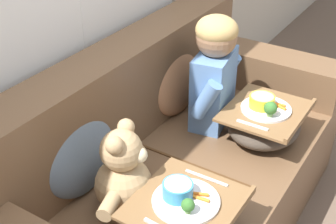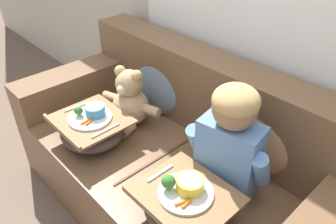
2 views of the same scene
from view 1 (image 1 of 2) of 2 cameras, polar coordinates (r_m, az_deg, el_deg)
The scene contains 7 objects.
couch at distance 2.14m, azimuth 0.20°, elevation -7.99°, with size 1.86×0.90×0.89m.
throw_pillow_behind_child at distance 2.31m, azimuth 0.69°, elevation 4.52°, with size 0.41×0.20×0.42m.
throw_pillow_behind_teddy at distance 1.83m, azimuth -11.12°, elevation -4.25°, with size 0.40×0.19×0.41m.
child_figure at distance 2.17m, azimuth 5.73°, elevation 5.53°, with size 0.40×0.21×0.54m.
teddy_bear at distance 1.73m, azimuth -5.37°, elevation -7.70°, with size 0.39×0.28×0.36m.
lap_tray_child at distance 2.18m, azimuth 11.65°, elevation -1.25°, with size 0.39×0.34×0.23m.
lap_tray_teddy at distance 1.67m, azimuth 2.14°, elevation -12.66°, with size 0.38×0.35×0.22m.
Camera 1 is at (-1.39, -0.81, 1.70)m, focal length 50.00 mm.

